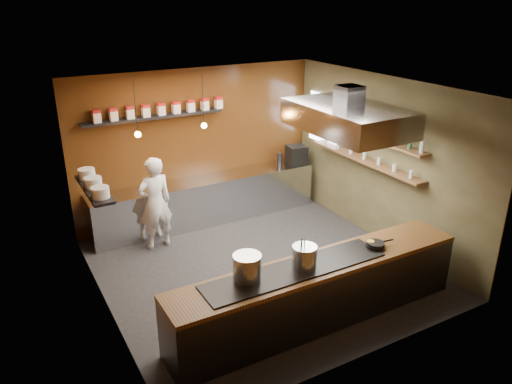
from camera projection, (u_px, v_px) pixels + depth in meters
floor at (261, 269)px, 8.35m from camera, size 5.00×5.00×0.00m
back_wall at (198, 145)px, 9.81m from camera, size 5.00×0.00×5.00m
left_wall at (99, 218)px, 6.65m from camera, size 0.00×5.00×5.00m
right_wall at (382, 161)px, 8.92m from camera, size 0.00×5.00×5.00m
ceiling at (262, 89)px, 7.22m from camera, size 5.00×5.00×0.00m
window_pane at (324, 119)px, 10.12m from camera, size 0.00×1.00×1.00m
prep_counter at (207, 200)px, 9.93m from camera, size 4.60×0.65×0.90m
pass_counter at (318, 292)px, 6.88m from camera, size 4.40×0.72×0.94m
tin_shelf at (154, 117)px, 9.02m from camera, size 2.60×0.26×0.04m
plate_shelf at (94, 189)px, 7.51m from camera, size 0.30×1.40×0.04m
bottle_shelf_upper at (366, 135)px, 8.93m from camera, size 0.26×2.80×0.04m
bottle_shelf_lower at (364, 160)px, 9.11m from camera, size 0.26×2.80×0.04m
extractor_hood at (348, 118)px, 7.68m from camera, size 1.20×2.00×0.72m
pendant_left at (138, 131)px, 8.28m from camera, size 0.10×0.10×0.95m
pendant_right at (204, 123)px, 8.83m from camera, size 0.10×0.10×0.95m
storage_tins at (161, 109)px, 9.04m from camera, size 2.43×0.13×0.22m
plate_stacks at (93, 183)px, 7.48m from camera, size 0.26×1.16×0.16m
bottles at (367, 127)px, 8.88m from camera, size 0.06×2.66×0.24m
wine_glasses at (364, 156)px, 9.08m from camera, size 0.07×2.37×0.13m
stockpot_large at (247, 268)px, 6.21m from camera, size 0.48×0.48×0.35m
stockpot_small at (304, 257)px, 6.51m from camera, size 0.39×0.39×0.31m
utensil_crock at (302, 261)px, 6.52m from camera, size 0.19×0.19×0.20m
frying_pan at (376, 244)px, 7.08m from camera, size 0.45×0.28×0.07m
butter_jar at (370, 244)px, 7.11m from camera, size 0.14×0.14×0.10m
espresso_machine at (296, 154)px, 10.60m from camera, size 0.42×0.40×0.38m
chef at (155, 203)px, 8.77m from camera, size 0.65×0.46×1.70m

